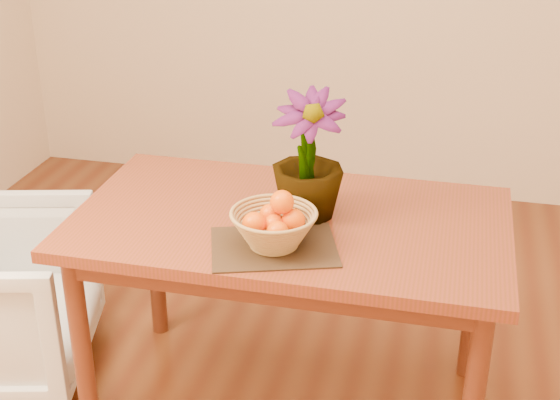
# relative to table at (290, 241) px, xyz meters

# --- Properties ---
(table) EXTENTS (1.40, 0.80, 0.75)m
(table) POSITION_rel_table_xyz_m (0.00, 0.00, 0.00)
(table) COLOR maroon
(table) RESTS_ON floor
(placemat) EXTENTS (0.44, 0.38, 0.01)m
(placemat) POSITION_rel_table_xyz_m (-0.00, -0.21, 0.09)
(placemat) COLOR #3A2515
(placemat) RESTS_ON table
(wicker_basket) EXTENTS (0.26, 0.26, 0.11)m
(wicker_basket) POSITION_rel_table_xyz_m (-0.00, -0.21, 0.15)
(wicker_basket) COLOR #B2854A
(wicker_basket) RESTS_ON placemat
(orange_pile) EXTENTS (0.18, 0.17, 0.13)m
(orange_pile) POSITION_rel_table_xyz_m (0.00, -0.20, 0.18)
(orange_pile) COLOR #FF5704
(orange_pile) RESTS_ON wicker_basket
(potted_plant) EXTENTS (0.24, 0.24, 0.41)m
(potted_plant) POSITION_rel_table_xyz_m (0.05, 0.02, 0.30)
(potted_plant) COLOR #1D4112
(potted_plant) RESTS_ON table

